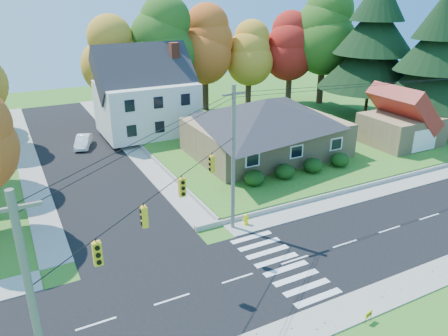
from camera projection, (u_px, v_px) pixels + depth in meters
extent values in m
plane|color=#3D7923|center=(295.00, 260.00, 26.67)|extent=(120.00, 120.00, 0.00)
cube|color=black|center=(295.00, 260.00, 26.66)|extent=(90.00, 8.00, 0.02)
cube|color=black|center=(80.00, 152.00, 44.63)|extent=(8.00, 44.00, 0.02)
cube|color=#9C9A90|center=(253.00, 224.00, 30.77)|extent=(90.00, 2.00, 0.08)
cube|color=#9C9A90|center=(352.00, 309.00, 22.54)|extent=(90.00, 2.00, 0.08)
cube|color=#3D7923|center=(279.00, 134.00, 49.40)|extent=(30.00, 30.00, 0.50)
cube|color=tan|center=(266.00, 137.00, 42.46)|extent=(14.00, 10.00, 3.20)
pyramid|color=#26262B|center=(267.00, 110.00, 41.44)|extent=(14.60, 10.60, 2.20)
cube|color=silver|center=(147.00, 107.00, 48.46)|extent=(10.00, 8.00, 5.60)
pyramid|color=#26262B|center=(144.00, 71.00, 46.96)|extent=(10.40, 8.40, 2.40)
cube|color=brown|center=(176.00, 86.00, 49.20)|extent=(0.90, 0.90, 9.60)
cube|color=tan|center=(401.00, 129.00, 45.18)|extent=(7.00, 6.00, 3.00)
pyramid|color=maroon|center=(404.00, 108.00, 44.32)|extent=(7.30, 6.30, 1.60)
cube|color=silver|center=(425.00, 140.00, 42.79)|extent=(3.20, 0.10, 2.20)
ellipsoid|color=#163A10|center=(254.00, 178.00, 35.58)|extent=(1.70, 1.70, 1.27)
ellipsoid|color=#163A10|center=(285.00, 171.00, 36.86)|extent=(1.70, 1.70, 1.27)
ellipsoid|color=#163A10|center=(313.00, 165.00, 38.15)|extent=(1.70, 1.70, 1.27)
ellipsoid|color=#163A10|center=(340.00, 160.00, 39.43)|extent=(1.70, 1.70, 1.27)
cylinder|color=#666059|center=(37.00, 328.00, 14.32)|extent=(0.26, 0.26, 10.00)
cube|color=#666059|center=(13.00, 208.00, 12.67)|extent=(1.60, 0.12, 0.12)
cylinder|color=#666059|center=(233.00, 161.00, 28.43)|extent=(0.26, 0.26, 10.00)
cube|color=#666059|center=(234.00, 94.00, 26.77)|extent=(1.60, 0.12, 0.12)
cube|color=gold|center=(97.00, 253.00, 16.68)|extent=(0.34, 0.26, 1.00)
cube|color=gold|center=(144.00, 217.00, 19.39)|extent=(0.26, 0.34, 1.00)
cube|color=gold|center=(182.00, 187.00, 22.31)|extent=(0.34, 0.26, 1.00)
cube|color=gold|center=(212.00, 164.00, 25.36)|extent=(0.26, 0.34, 1.00)
cylinder|color=black|center=(166.00, 187.00, 20.77)|extent=(13.02, 10.43, 0.04)
cylinder|color=#3F2A19|center=(115.00, 99.00, 52.58)|extent=(0.80, 0.80, 5.40)
sphere|color=gold|center=(112.00, 66.00, 51.11)|extent=(6.72, 6.72, 6.72)
sphere|color=gold|center=(111.00, 52.00, 50.48)|extent=(5.91, 5.91, 5.91)
sphere|color=gold|center=(109.00, 37.00, 49.85)|extent=(5.11, 5.11, 5.11)
cylinder|color=#3F2A19|center=(165.00, 92.00, 54.15)|extent=(0.86, 0.86, 6.30)
sphere|color=#2E5C19|center=(163.00, 55.00, 52.44)|extent=(7.84, 7.84, 7.84)
sphere|color=#2E5C19|center=(162.00, 38.00, 51.70)|extent=(6.90, 6.90, 6.90)
sphere|color=#2E5C19|center=(161.00, 20.00, 50.97)|extent=(5.96, 5.96, 5.96)
cylinder|color=#3F2A19|center=(205.00, 88.00, 57.62)|extent=(0.83, 0.83, 5.85)
sphere|color=#D3571D|center=(205.00, 55.00, 56.03)|extent=(7.28, 7.28, 7.28)
sphere|color=#D3571D|center=(205.00, 41.00, 55.35)|extent=(6.41, 6.41, 6.41)
sphere|color=#D3571D|center=(204.00, 26.00, 54.67)|extent=(5.53, 5.53, 5.53)
cylinder|color=#3F2A19|center=(248.00, 88.00, 59.53)|extent=(0.77, 0.77, 4.95)
sphere|color=gold|center=(249.00, 62.00, 58.19)|extent=(6.16, 6.16, 6.16)
sphere|color=gold|center=(249.00, 50.00, 57.61)|extent=(5.42, 5.42, 5.42)
sphere|color=gold|center=(249.00, 38.00, 57.03)|extent=(4.68, 4.68, 4.68)
cylinder|color=#3F2A19|center=(289.00, 84.00, 61.18)|extent=(0.80, 0.80, 5.40)
sphere|color=#A21B14|center=(290.00, 56.00, 59.72)|extent=(6.72, 6.72, 6.72)
sphere|color=#A21B14|center=(291.00, 43.00, 59.09)|extent=(5.91, 5.91, 5.91)
sphere|color=#A21B14|center=(292.00, 30.00, 58.46)|extent=(5.11, 5.11, 5.11)
cylinder|color=#3F2A19|center=(321.00, 79.00, 60.99)|extent=(0.89, 0.89, 6.75)
sphere|color=#2E5C19|center=(324.00, 43.00, 59.16)|extent=(8.40, 8.40, 8.40)
sphere|color=#2E5C19|center=(325.00, 27.00, 58.37)|extent=(7.39, 7.39, 7.39)
sphere|color=#2E5C19|center=(327.00, 10.00, 57.59)|extent=(6.38, 6.38, 6.38)
cylinder|color=#3F2A19|center=(366.00, 104.00, 55.57)|extent=(0.40, 0.40, 2.88)
cone|color=black|center=(372.00, 61.00, 53.52)|extent=(12.80, 12.80, 6.72)
cone|color=black|center=(376.00, 28.00, 52.08)|extent=(9.60, 9.60, 6.08)
cylinder|color=#3F2A19|center=(424.00, 120.00, 49.48)|extent=(0.40, 0.40, 2.52)
cone|color=black|center=(432.00, 77.00, 47.69)|extent=(11.20, 11.20, 5.88)
cone|color=black|center=(437.00, 46.00, 46.43)|extent=(8.40, 8.40, 5.32)
cone|color=black|center=(443.00, 15.00, 45.28)|extent=(5.60, 5.60, 4.76)
imported|color=white|center=(83.00, 141.00, 45.74)|extent=(2.55, 4.05, 1.26)
cylinder|color=#F7E700|center=(246.00, 224.00, 30.65)|extent=(0.39, 0.39, 0.11)
cylinder|color=#F7E700|center=(246.00, 220.00, 30.53)|extent=(0.26, 0.26, 0.59)
sphere|color=#F7E700|center=(246.00, 216.00, 30.39)|extent=(0.28, 0.28, 0.28)
cylinder|color=#F7E700|center=(246.00, 219.00, 30.49)|extent=(0.50, 0.30, 0.13)
cylinder|color=black|center=(365.00, 320.00, 21.52)|extent=(0.02, 0.02, 0.43)
cylinder|color=black|center=(371.00, 317.00, 21.68)|extent=(0.02, 0.02, 0.43)
cube|color=#FDEE00|center=(369.00, 314.00, 21.50)|extent=(0.51, 0.14, 0.34)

